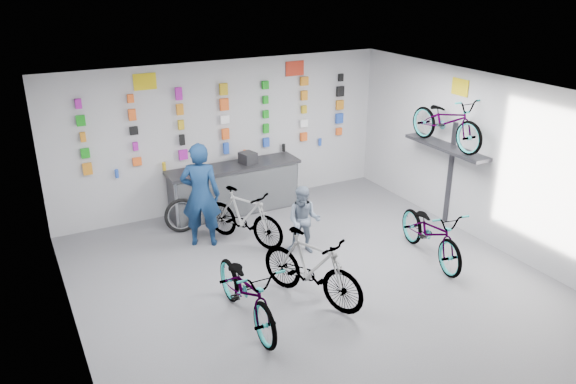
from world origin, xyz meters
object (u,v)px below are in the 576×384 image
counter (235,190)px  bike_center (312,267)px  bike_left (247,290)px  clerk (201,195)px  bike_service (244,216)px  bike_right (431,232)px  customer (304,220)px

counter → bike_center: size_ratio=1.48×
bike_left → counter: bearing=70.4°
counter → bike_center: (-0.26, -3.56, 0.06)m
bike_left → clerk: (0.27, 2.57, 0.44)m
bike_center → clerk: bearing=84.5°
counter → clerk: 1.57m
bike_service → clerk: 0.87m
bike_right → bike_center: bearing=-165.3°
bike_left → clerk: clerk is taller
bike_right → clerk: size_ratio=0.99×
bike_left → bike_right: (3.52, 0.25, -0.01)m
bike_right → customer: 2.17m
bike_center → counter: bearing=62.4°
bike_service → clerk: bearing=128.9°
clerk → customer: (1.45, -1.11, -0.34)m
bike_service → customer: 1.13m
bike_left → bike_right: bearing=4.7°
bike_left → clerk: 2.62m
bike_right → customer: customer is taller
bike_service → bike_right: bearing=-66.9°
bike_left → customer: 2.25m
counter → bike_right: counter is taller
bike_center → bike_service: (-0.12, 2.22, -0.04)m
bike_right → customer: bearing=156.6°
bike_service → clerk: clerk is taller
clerk → customer: bearing=168.8°
counter → clerk: bearing=-135.4°
bike_left → bike_service: 2.47m
bike_center → customer: customer is taller
bike_center → bike_service: bike_center is taller
bike_left → customer: (1.72, 1.46, 0.10)m
bike_left → bike_right: 3.53m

